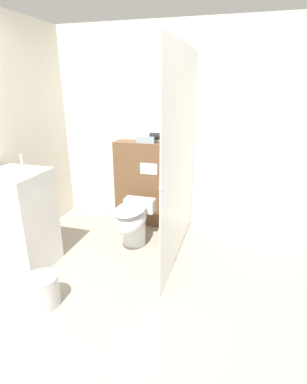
{
  "coord_description": "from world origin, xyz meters",
  "views": [
    {
      "loc": [
        0.92,
        -1.52,
        1.79
      ],
      "look_at": [
        0.1,
        1.34,
        0.72
      ],
      "focal_mm": 28.0,
      "sensor_mm": 36.0,
      "label": 1
    }
  ],
  "objects_px": {
    "toilet": "(133,221)",
    "hair_drier": "(156,136)",
    "sink_vanity": "(20,221)",
    "waste_bin": "(43,291)"
  },
  "relations": [
    {
      "from": "sink_vanity",
      "to": "waste_bin",
      "type": "height_order",
      "value": "sink_vanity"
    },
    {
      "from": "toilet",
      "to": "hair_drier",
      "type": "relative_size",
      "value": 4.1
    },
    {
      "from": "toilet",
      "to": "sink_vanity",
      "type": "xyz_separation_m",
      "value": [
        -0.93,
        -0.71,
        0.2
      ]
    },
    {
      "from": "toilet",
      "to": "sink_vanity",
      "type": "distance_m",
      "value": 1.19
    },
    {
      "from": "sink_vanity",
      "to": "hair_drier",
      "type": "height_order",
      "value": "hair_drier"
    },
    {
      "from": "toilet",
      "to": "sink_vanity",
      "type": "relative_size",
      "value": 0.59
    },
    {
      "from": "sink_vanity",
      "to": "waste_bin",
      "type": "distance_m",
      "value": 0.8
    },
    {
      "from": "sink_vanity",
      "to": "waste_bin",
      "type": "relative_size",
      "value": 4.17
    },
    {
      "from": "toilet",
      "to": "hair_drier",
      "type": "bearing_deg",
      "value": 80.19
    },
    {
      "from": "sink_vanity",
      "to": "hair_drier",
      "type": "distance_m",
      "value": 1.81
    }
  ]
}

